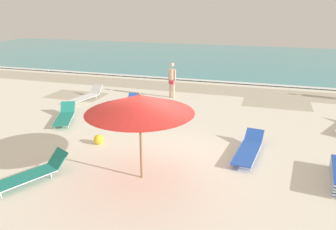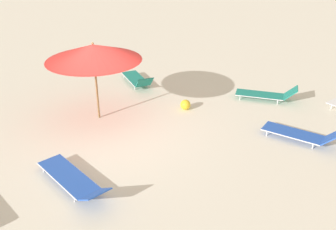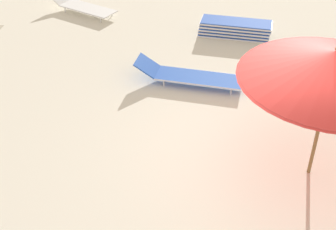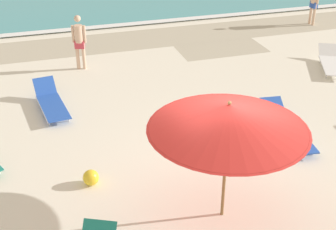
# 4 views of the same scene
# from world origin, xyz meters

# --- Properties ---
(ground_plane) EXTENTS (60.00, 60.00, 0.16)m
(ground_plane) POSITION_xyz_m (0.00, 0.01, -0.08)
(ground_plane) COLOR silver
(beach_umbrella) EXTENTS (2.80, 2.80, 2.39)m
(beach_umbrella) POSITION_xyz_m (-0.33, -0.94, 2.09)
(beach_umbrella) COLOR olive
(beach_umbrella) RESTS_ON ground_plane
(lounger_stack) EXTENTS (0.82, 1.94, 0.41)m
(lounger_stack) POSITION_xyz_m (4.85, 0.32, 0.21)
(lounger_stack) COLOR blue
(lounger_stack) RESTS_ON ground_plane
(sun_lounger_under_umbrella) EXTENTS (1.48, 2.21, 0.47)m
(sun_lounger_under_umbrella) POSITION_xyz_m (5.90, 4.71, 0.20)
(sun_lounger_under_umbrella) COLOR white
(sun_lounger_under_umbrella) RESTS_ON ground_plane
(sun_lounger_beside_umbrella) EXTENTS (0.89, 2.42, 0.47)m
(sun_lounger_beside_umbrella) POSITION_xyz_m (2.34, 1.34, 0.20)
(sun_lounger_beside_umbrella) COLOR blue
(sun_lounger_beside_umbrella) RESTS_ON ground_plane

